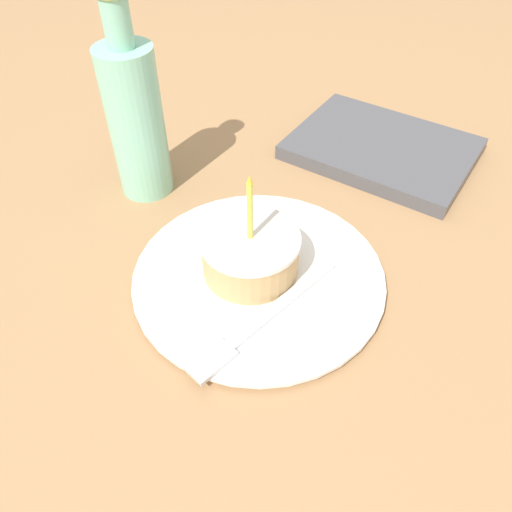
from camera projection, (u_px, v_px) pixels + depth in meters
ground_plane at (259, 293)px, 0.55m from camera, size 2.40×2.40×0.04m
plate at (256, 275)px, 0.53m from camera, size 0.27×0.27×0.01m
cake_slice at (252, 251)px, 0.52m from camera, size 0.10×0.10×0.12m
fork at (258, 323)px, 0.48m from camera, size 0.06×0.19×0.01m
bottle at (135, 118)px, 0.58m from camera, size 0.07×0.07×0.25m
marble_board at (382, 149)px, 0.69m from camera, size 0.24×0.18×0.02m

